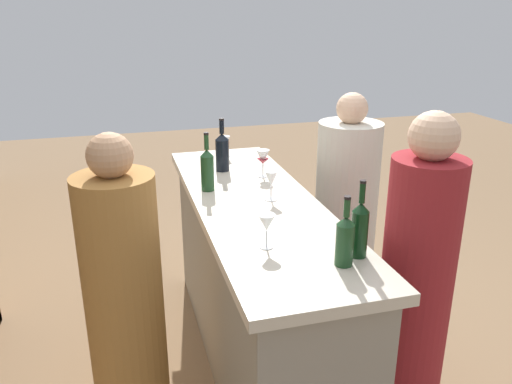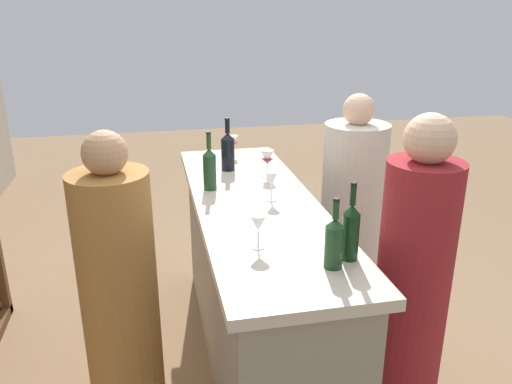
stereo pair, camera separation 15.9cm
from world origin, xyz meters
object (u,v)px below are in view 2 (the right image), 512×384
at_px(person_right_guest, 120,301).
at_px(wine_bottle_second_right_near_black, 228,151).
at_px(wine_bottle_leftmost_olive_green, 334,242).
at_px(wine_bottle_center_olive_green, 210,168).
at_px(person_left_guest, 351,220).
at_px(person_center_guest, 411,297).
at_px(wine_glass_near_right, 234,142).
at_px(wine_glass_far_left, 258,224).
at_px(wine_glass_near_left, 267,158).
at_px(wine_bottle_second_left_dark_green, 351,231).
at_px(wine_glass_near_center, 271,180).

bearing_deg(person_right_guest, wine_bottle_second_right_near_black, 41.48).
distance_m(wine_bottle_leftmost_olive_green, wine_bottle_center_olive_green, 1.06).
height_order(wine_bottle_center_olive_green, person_left_guest, person_left_guest).
distance_m(wine_bottle_second_right_near_black, person_right_guest, 1.19).
bearing_deg(person_center_guest, person_right_guest, -29.54).
relative_size(wine_glass_near_right, person_left_guest, 0.10).
height_order(wine_glass_far_left, person_left_guest, person_left_guest).
relative_size(wine_glass_near_left, person_center_guest, 0.11).
relative_size(wine_bottle_second_left_dark_green, wine_glass_far_left, 2.17).
height_order(wine_bottle_second_left_dark_green, wine_glass_near_right, wine_bottle_second_left_dark_green).
relative_size(wine_glass_near_left, wine_glass_far_left, 1.10).
distance_m(wine_glass_near_center, person_right_guest, 0.95).
bearing_deg(wine_bottle_second_left_dark_green, wine_glass_far_left, 62.80).
relative_size(wine_bottle_second_right_near_black, wine_glass_far_left, 2.18).
distance_m(wine_bottle_leftmost_olive_green, wine_bottle_second_right_near_black, 1.35).
height_order(wine_bottle_second_left_dark_green, wine_glass_near_center, wine_bottle_second_left_dark_green).
height_order(wine_bottle_leftmost_olive_green, wine_bottle_second_left_dark_green, wine_bottle_second_left_dark_green).
distance_m(wine_glass_near_right, person_left_guest, 0.93).
xyz_separation_m(wine_bottle_second_left_dark_green, wine_glass_far_left, (0.17, 0.34, -0.01)).
bearing_deg(wine_bottle_second_left_dark_green, wine_bottle_second_right_near_black, 12.73).
xyz_separation_m(wine_glass_near_center, person_left_guest, (0.37, -0.62, -0.43)).
bearing_deg(wine_bottle_second_left_dark_green, person_left_guest, -23.32).
distance_m(wine_bottle_second_left_dark_green, person_center_guest, 0.52).
bearing_deg(wine_glass_near_right, wine_glass_far_left, 174.53).
relative_size(person_left_guest, person_right_guest, 0.99).
relative_size(wine_bottle_leftmost_olive_green, wine_glass_near_center, 1.84).
bearing_deg(wine_glass_far_left, wine_glass_near_left, -15.40).
bearing_deg(person_left_guest, wine_glass_near_center, 11.72).
xyz_separation_m(wine_glass_near_center, person_center_guest, (-0.64, -0.49, -0.37)).
xyz_separation_m(wine_bottle_center_olive_green, person_right_guest, (-0.57, 0.50, -0.43)).
bearing_deg(wine_bottle_leftmost_olive_green, wine_bottle_center_olive_green, 19.49).
xyz_separation_m(wine_bottle_leftmost_olive_green, wine_glass_near_left, (1.15, -0.00, 0.01)).
height_order(wine_glass_near_left, person_left_guest, person_left_guest).
distance_m(wine_bottle_second_left_dark_green, wine_bottle_second_right_near_black, 1.31).
height_order(person_left_guest, person_right_guest, person_right_guest).
distance_m(wine_glass_near_left, person_center_guest, 1.17).
distance_m(wine_glass_near_center, wine_glass_far_left, 0.57).
xyz_separation_m(wine_glass_near_center, wine_glass_far_left, (-0.54, 0.19, -0.00)).
bearing_deg(wine_glass_near_right, wine_glass_near_left, -166.27).
xyz_separation_m(wine_glass_far_left, person_left_guest, (0.91, -0.80, -0.43)).
height_order(wine_glass_near_center, person_right_guest, person_right_guest).
bearing_deg(wine_bottle_second_right_near_black, person_left_guest, -104.83).
distance_m(wine_bottle_center_olive_green, wine_glass_near_center, 0.38).
bearing_deg(wine_bottle_second_right_near_black, wine_glass_far_left, 177.49).
bearing_deg(person_right_guest, person_center_guest, -26.43).
height_order(wine_bottle_center_olive_green, wine_bottle_second_right_near_black, wine_bottle_second_right_near_black).
distance_m(wine_bottle_second_left_dark_green, wine_glass_near_center, 0.73).
bearing_deg(wine_bottle_second_left_dark_green, person_right_guest, 67.92).
bearing_deg(wine_bottle_leftmost_olive_green, person_right_guest, 62.94).
xyz_separation_m(wine_bottle_second_right_near_black, wine_glass_far_left, (-1.11, 0.05, -0.01)).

